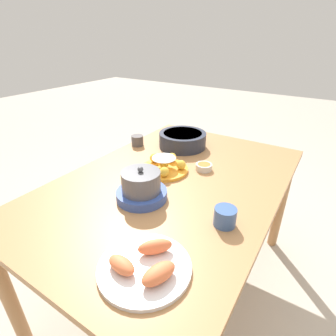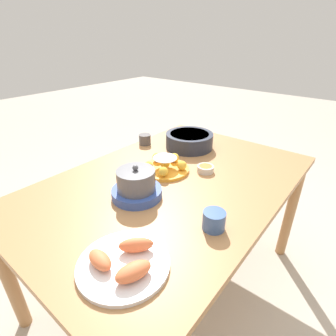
% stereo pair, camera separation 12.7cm
% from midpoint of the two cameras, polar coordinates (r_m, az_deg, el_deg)
% --- Properties ---
extents(ground_plane, '(12.00, 12.00, 0.00)m').
position_cam_midpoint_polar(ground_plane, '(1.72, 2.87, -23.64)').
color(ground_plane, '#B2A899').
extents(dining_table, '(1.42, 0.95, 0.71)m').
position_cam_midpoint_polar(dining_table, '(1.29, 3.51, -5.93)').
color(dining_table, '#A87547').
rests_on(dining_table, ground_plane).
extents(cake_plate, '(0.24, 0.24, 0.08)m').
position_cam_midpoint_polar(cake_plate, '(1.32, 2.10, 0.43)').
color(cake_plate, gold).
rests_on(cake_plate, dining_table).
extents(serving_bowl, '(0.28, 0.28, 0.09)m').
position_cam_midpoint_polar(serving_bowl, '(1.60, 6.95, 6.02)').
color(serving_bowl, '#232838').
rests_on(serving_bowl, dining_table).
extents(sauce_bowl, '(0.08, 0.08, 0.03)m').
position_cam_midpoint_polar(sauce_bowl, '(1.34, 10.86, -0.20)').
color(sauce_bowl, beige).
rests_on(sauce_bowl, dining_table).
extents(seafood_platter, '(0.28, 0.28, 0.06)m').
position_cam_midpoint_polar(seafood_platter, '(0.83, -4.94, -19.95)').
color(seafood_platter, silver).
rests_on(seafood_platter, dining_table).
extents(cup_near, '(0.08, 0.08, 0.07)m').
position_cam_midpoint_polar(cup_near, '(0.97, 13.78, -11.14)').
color(cup_near, '#38568E').
rests_on(cup_near, dining_table).
extents(cup_far, '(0.07, 0.07, 0.06)m').
position_cam_midpoint_polar(cup_far, '(1.65, -2.86, 6.19)').
color(cup_far, '#4C4747').
rests_on(cup_far, dining_table).
extents(warming_pot, '(0.21, 0.21, 0.15)m').
position_cam_midpoint_polar(warming_pot, '(1.10, -3.62, -3.88)').
color(warming_pot, '#334C99').
rests_on(warming_pot, dining_table).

